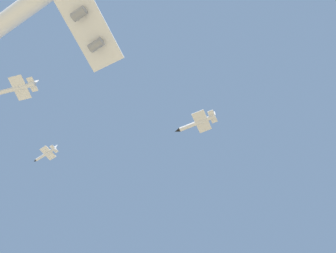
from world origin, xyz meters
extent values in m
cylinder|color=gray|center=(3.66, 72.75, 119.55)|extent=(5.83, 5.17, 3.00)
cylinder|color=gray|center=(-2.97, 81.46, 120.66)|extent=(5.83, 5.17, 3.00)
cylinder|color=silver|center=(23.64, 89.33, 106.46)|extent=(9.66, 10.80, 1.50)
cube|color=silver|center=(22.66, 88.20, 106.26)|extent=(8.92, 8.57, 0.24)
cube|color=silver|center=(20.03, 85.18, 108.41)|extent=(1.73, 1.94, 2.60)
cube|color=silver|center=(20.03, 85.18, 106.66)|extent=(4.93, 4.66, 0.20)
cylinder|color=silver|center=(9.97, 31.43, 110.11)|extent=(11.04, 9.35, 1.50)
cone|color=black|center=(15.80, 36.15, 110.11)|extent=(2.50, 2.42, 1.50)
cube|color=silver|center=(8.81, 30.49, 109.91)|extent=(8.46, 8.99, 0.24)
cube|color=silver|center=(5.70, 27.97, 112.06)|extent=(1.99, 1.67, 2.60)
cube|color=silver|center=(5.70, 27.97, 110.31)|extent=(4.58, 4.99, 0.20)
cylinder|color=silver|center=(81.01, 77.40, 157.17)|extent=(12.01, 7.80, 1.50)
cone|color=black|center=(87.50, 81.16, 157.17)|extent=(2.48, 2.30, 1.50)
cube|color=silver|center=(79.71, 76.65, 156.97)|extent=(7.81, 9.13, 0.24)
cube|color=silver|center=(76.25, 74.65, 159.12)|extent=(2.18, 1.37, 2.60)
cube|color=silver|center=(76.25, 74.65, 157.37)|extent=(4.13, 5.16, 0.20)
camera|label=1|loc=(-34.93, 65.46, 3.22)|focal=37.77mm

